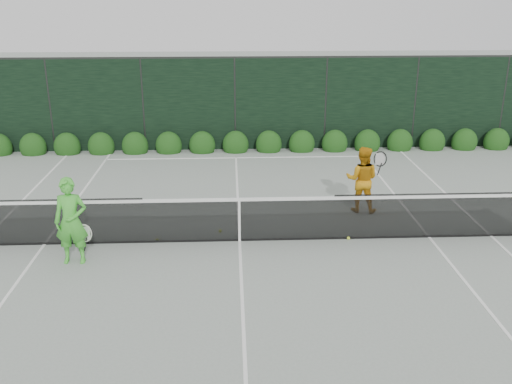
{
  "coord_description": "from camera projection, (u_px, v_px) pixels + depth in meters",
  "views": [
    {
      "loc": [
        -0.15,
        -11.13,
        5.07
      ],
      "look_at": [
        0.37,
        0.3,
        1.0
      ],
      "focal_mm": 40.0,
      "sensor_mm": 36.0,
      "label": 1
    }
  ],
  "objects": [
    {
      "name": "player_woman",
      "position": [
        71.0,
        221.0,
        10.97
      ],
      "size": [
        0.67,
        0.42,
        1.73
      ],
      "rotation": [
        0.0,
        0.0,
        0.01
      ],
      "color": "green",
      "rests_on": "ground"
    },
    {
      "name": "tennis_balls",
      "position": [
        242.0,
        236.0,
        12.34
      ],
      "size": [
        4.17,
        0.59,
        0.07
      ],
      "color": "#DDF436",
      "rests_on": "ground"
    },
    {
      "name": "court_lines",
      "position": [
        240.0,
        241.0,
        12.18
      ],
      "size": [
        11.03,
        23.83,
        0.01
      ],
      "color": "white",
      "rests_on": "ground"
    },
    {
      "name": "hedge_row",
      "position": [
        236.0,
        145.0,
        18.84
      ],
      "size": [
        31.66,
        0.65,
        0.94
      ],
      "color": "#113A0F",
      "rests_on": "ground"
    },
    {
      "name": "player_man",
      "position": [
        362.0,
        179.0,
        13.59
      ],
      "size": [
        0.96,
        0.81,
        1.6
      ],
      "rotation": [
        0.0,
        0.0,
        2.84
      ],
      "color": "orange",
      "rests_on": "ground"
    },
    {
      "name": "ground",
      "position": [
        240.0,
        241.0,
        12.18
      ],
      "size": [
        80.0,
        80.0,
        0.0
      ],
      "primitive_type": "plane",
      "color": "gray",
      "rests_on": "ground"
    },
    {
      "name": "tennis_net",
      "position": [
        238.0,
        218.0,
        12.0
      ],
      "size": [
        12.9,
        0.1,
        1.07
      ],
      "color": "black",
      "rests_on": "ground"
    },
    {
      "name": "windscreen_fence",
      "position": [
        242.0,
        225.0,
        9.12
      ],
      "size": [
        32.0,
        21.07,
        3.06
      ],
      "color": "black",
      "rests_on": "ground"
    }
  ]
}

